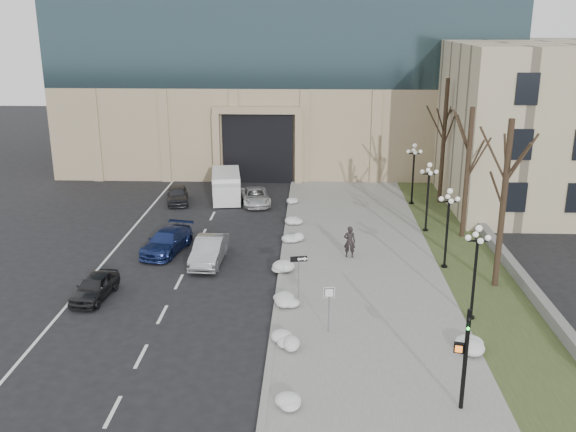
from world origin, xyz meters
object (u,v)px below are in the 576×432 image
at_px(car_c, 167,241).
at_px(one_way_sign, 302,264).
at_px(car_a, 95,287).
at_px(car_d, 255,197).
at_px(lamppost_a, 476,260).
at_px(lamppost_b, 448,217).
at_px(pedestrian, 350,242).
at_px(keep_sign, 329,300).
at_px(lamppost_d, 414,166).
at_px(box_truck, 226,186).
at_px(car_e, 178,195).
at_px(car_b, 209,251).
at_px(traffic_signal, 464,362).
at_px(lamppost_c, 428,188).

distance_m(car_c, one_way_sign, 10.77).
bearing_deg(car_a, one_way_sign, 6.93).
relative_size(car_d, lamppost_a, 0.92).
height_order(one_way_sign, lamppost_b, lamppost_b).
bearing_deg(car_d, pedestrian, -71.36).
height_order(one_way_sign, keep_sign, one_way_sign).
distance_m(car_c, keep_sign, 14.16).
distance_m(car_a, car_d, 18.69).
bearing_deg(lamppost_d, box_truck, 174.35).
distance_m(car_e, lamppost_d, 18.14).
bearing_deg(car_a, car_b, 51.40).
bearing_deg(lamppost_a, keep_sign, -165.60).
bearing_deg(traffic_signal, one_way_sign, 136.99).
relative_size(one_way_sign, keep_sign, 1.03).
height_order(car_a, one_way_sign, one_way_sign).
bearing_deg(car_b, pedestrian, 9.18).
bearing_deg(pedestrian, car_b, 12.27).
bearing_deg(car_d, lamppost_c, -38.92).
xyz_separation_m(keep_sign, lamppost_a, (6.79, 1.75, 1.36)).
relative_size(lamppost_a, lamppost_d, 1.00).
bearing_deg(car_b, car_e, 111.88).
xyz_separation_m(car_e, traffic_signal, (15.87, -26.71, 1.36)).
bearing_deg(box_truck, lamppost_c, -36.99).
distance_m(car_d, lamppost_c, 13.69).
bearing_deg(car_e, lamppost_d, -11.07).
bearing_deg(one_way_sign, car_e, 108.72).
xyz_separation_m(traffic_signal, lamppost_d, (2.10, 26.91, 1.05)).
xyz_separation_m(car_e, pedestrian, (12.62, -11.46, 0.42)).
bearing_deg(box_truck, car_e, -163.65).
bearing_deg(lamppost_d, car_e, -179.37).
distance_m(car_b, box_truck, 14.09).
bearing_deg(lamppost_d, car_b, -137.06).
distance_m(car_d, pedestrian, 13.14).
bearing_deg(traffic_signal, lamppost_a, 88.38).
height_order(lamppost_b, lamppost_d, same).
height_order(car_c, lamppost_a, lamppost_a).
distance_m(car_a, box_truck, 19.65).
xyz_separation_m(lamppost_b, lamppost_d, (0.00, 13.00, 0.00)).
bearing_deg(car_a, car_d, 75.14).
distance_m(car_c, lamppost_c, 17.19).
height_order(car_a, keep_sign, keep_sign).
xyz_separation_m(traffic_signal, lamppost_c, (2.10, 20.41, 1.05)).
distance_m(car_b, traffic_signal, 18.36).
bearing_deg(traffic_signal, lamppost_b, 95.63).
bearing_deg(car_e, keep_sign, -73.72).
bearing_deg(box_truck, car_a, -110.62).
bearing_deg(one_way_sign, pedestrian, 54.46).
distance_m(pedestrian, keep_sign, 9.71).
distance_m(pedestrian, lamppost_c, 7.70).
xyz_separation_m(car_c, pedestrian, (11.08, -0.74, 0.39)).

